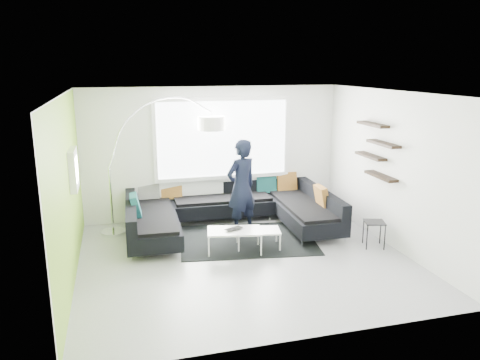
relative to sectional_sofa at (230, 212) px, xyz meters
name	(u,v)px	position (x,y,z in m)	size (l,w,h in m)	color
ground	(245,259)	(-0.10, -1.46, -0.38)	(5.50, 5.50, 0.00)	gray
room_shell	(244,153)	(-0.07, -1.25, 1.43)	(5.54, 5.04, 2.82)	white
sectional_sofa	(230,212)	(0.00, 0.00, 0.00)	(4.09, 2.61, 0.87)	black
rug	(247,240)	(0.19, -0.61, -0.38)	(2.49, 1.81, 0.01)	black
coffee_table	(246,239)	(0.04, -1.04, -0.18)	(1.22, 0.71, 0.40)	silver
arc_lamp	(109,168)	(-2.27, 0.42, 0.93)	(2.46, 0.90, 2.63)	white
side_table	(374,234)	(2.31, -1.52, -0.14)	(0.35, 0.35, 0.48)	black
person	(241,187)	(0.19, -0.17, 0.55)	(0.80, 0.69, 1.86)	black
laptop	(236,230)	(-0.17, -1.10, 0.03)	(0.40, 0.34, 0.03)	black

